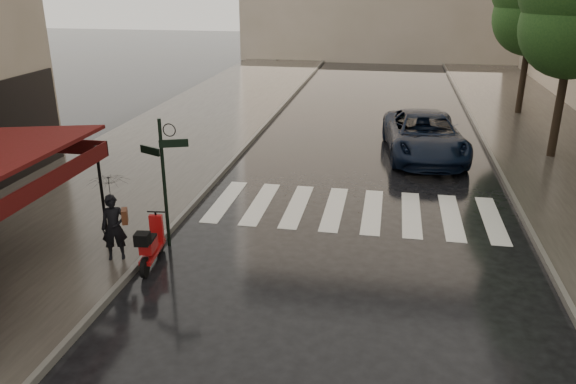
% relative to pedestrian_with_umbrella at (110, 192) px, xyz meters
% --- Properties ---
extents(ground, '(120.00, 120.00, 0.00)m').
position_rel_pedestrian_with_umbrella_xyz_m(ground, '(2.00, -1.95, -1.70)').
color(ground, black).
rests_on(ground, ground).
extents(sidewalk_near, '(6.00, 60.00, 0.12)m').
position_rel_pedestrian_with_umbrella_xyz_m(sidewalk_near, '(-2.50, 10.05, -1.64)').
color(sidewalk_near, '#38332D').
rests_on(sidewalk_near, ground).
extents(sidewalk_far, '(5.50, 60.00, 0.12)m').
position_rel_pedestrian_with_umbrella_xyz_m(sidewalk_far, '(12.25, 10.05, -1.64)').
color(sidewalk_far, '#38332D').
rests_on(sidewalk_far, ground).
extents(curb_near, '(0.12, 60.00, 0.16)m').
position_rel_pedestrian_with_umbrella_xyz_m(curb_near, '(0.55, 10.05, -1.62)').
color(curb_near, '#595651').
rests_on(curb_near, ground).
extents(curb_far, '(0.12, 60.00, 0.16)m').
position_rel_pedestrian_with_umbrella_xyz_m(curb_far, '(9.45, 10.05, -1.62)').
color(curb_far, '#595651').
rests_on(curb_far, ground).
extents(crosswalk, '(7.85, 3.20, 0.01)m').
position_rel_pedestrian_with_umbrella_xyz_m(crosswalk, '(4.97, 4.05, -1.69)').
color(crosswalk, silver).
rests_on(crosswalk, ground).
extents(signpost, '(1.17, 0.29, 3.10)m').
position_rel_pedestrian_with_umbrella_xyz_m(signpost, '(0.80, 1.05, 0.14)').
color(signpost, black).
rests_on(signpost, ground).
extents(pedestrian_with_umbrella, '(1.17, 1.18, 2.37)m').
position_rel_pedestrian_with_umbrella_xyz_m(pedestrian_with_umbrella, '(0.00, 0.00, 0.00)').
color(pedestrian_with_umbrella, black).
rests_on(pedestrian_with_umbrella, sidewalk_near).
extents(scooter, '(0.51, 1.61, 1.06)m').
position_rel_pedestrian_with_umbrella_xyz_m(scooter, '(0.81, 0.03, -1.20)').
color(scooter, black).
rests_on(scooter, ground).
extents(parked_car, '(3.12, 5.78, 1.54)m').
position_rel_pedestrian_with_umbrella_xyz_m(parked_car, '(7.05, 9.59, -0.93)').
color(parked_car, black).
rests_on(parked_car, ground).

